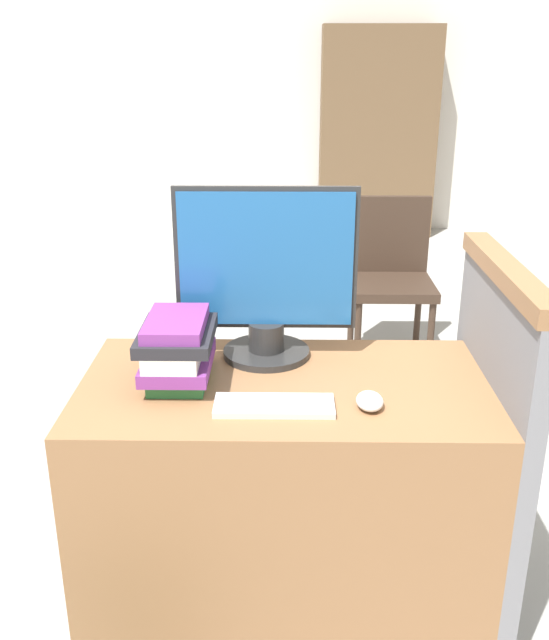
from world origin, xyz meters
The scene contains 9 objects.
wall_back centered at (0.00, 5.41, 1.40)m, with size 12.00×0.06×2.80m.
desk centered at (0.00, 0.31, 0.39)m, with size 1.12×0.62×0.78m.
carrel_divider centered at (0.59, 0.35, 0.56)m, with size 0.07×0.70×1.11m.
monitor centered at (-0.05, 0.50, 1.02)m, with size 0.52×0.26×0.50m.
keyboard centered at (-0.02, 0.16, 0.79)m, with size 0.31×0.12×0.02m.
mouse centered at (0.22, 0.17, 0.80)m, with size 0.07×0.10×0.04m.
book_stack centered at (-0.29, 0.32, 0.87)m, with size 0.20×0.27×0.19m.
far_chair centered at (0.57, 2.27, 0.51)m, with size 0.44×0.44×0.89m.
bookshelf_far centered at (0.83, 5.17, 0.92)m, with size 1.03×0.32×1.84m.
Camera 1 is at (-0.00, -1.45, 1.63)m, focal length 40.00 mm.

